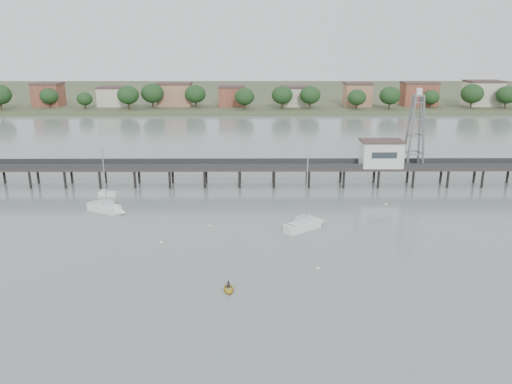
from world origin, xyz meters
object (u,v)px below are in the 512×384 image
pier (257,167)px  sailboat_c (309,224)px  white_tender (107,194)px  sailboat_b (110,209)px  yellow_dinghy (229,291)px  lattice_tower (416,131)px

pier → sailboat_c: 25.83m
pier → white_tender: bearing=-165.9°
sailboat_b → yellow_dinghy: (21.58, -28.26, -0.65)m
sailboat_b → white_tender: bearing=135.3°
sailboat_c → yellow_dinghy: size_ratio=5.08×
sailboat_b → yellow_dinghy: size_ratio=4.95×
yellow_dinghy → pier: bearing=78.3°
pier → white_tender: 29.52m
lattice_tower → yellow_dinghy: 58.23m
pier → sailboat_c: bearing=-71.7°
lattice_tower → yellow_dinghy: (-35.14, -45.08, -11.10)m
lattice_tower → sailboat_b: size_ratio=1.29×
white_tender → yellow_dinghy: yellow_dinghy is taller
white_tender → yellow_dinghy: 45.31m
pier → sailboat_b: (-25.23, -16.82, -3.15)m
lattice_tower → sailboat_c: lattice_tower is taller
pier → lattice_tower: (31.50, 0.00, 7.31)m
pier → sailboat_b: size_ratio=12.48×
white_tender → lattice_tower: bearing=14.4°
sailboat_b → sailboat_c: bearing=14.1°
sailboat_c → white_tender: (-36.50, 17.18, -0.24)m
pier → sailboat_c: sailboat_c is taller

